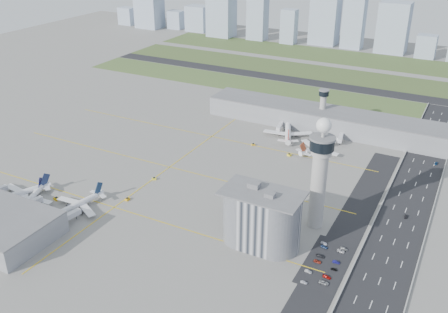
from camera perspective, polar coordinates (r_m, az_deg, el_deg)
The scene contains 59 objects.
ground at distance 306.59m, azimuth -3.06°, elevation -5.05°, with size 1000.00×1000.00×0.00m, color gray.
grass_strip_0 at distance 501.68m, azimuth 8.18°, elevation 7.31°, with size 480.00×50.00×0.08m, color #385227.
grass_strip_1 at distance 569.91m, azimuth 10.84°, elevation 9.36°, with size 480.00×60.00×0.08m, color #3E5427.
grass_strip_2 at distance 644.34m, azimuth 13.08°, elevation 11.05°, with size 480.00×70.00×0.08m, color #3E5226.
runway at distance 535.11m, azimuth 9.58°, elevation 8.39°, with size 480.00×22.00×0.10m, color black.
highway at distance 275.18m, azimuth 18.41°, elevation -10.53°, with size 28.00×500.00×0.10m, color black.
barrier_left at distance 276.34m, azimuth 15.56°, elevation -9.78°, with size 0.60×500.00×1.20m, color #9E9E99.
barrier_right at distance 274.11m, azimuth 21.32°, elevation -11.07°, with size 0.60×500.00×1.20m, color #9E9E99.
landside_road at distance 270.28m, azimuth 12.75°, elevation -10.46°, with size 18.00×260.00×0.08m, color black.
parking_lot at distance 261.20m, azimuth 11.57°, elevation -11.77°, with size 20.00×44.00×0.10m, color black.
taxiway_line_h_0 at distance 306.52m, azimuth -12.44°, elevation -5.70°, with size 260.00×0.60×0.01m, color yellow.
taxiway_line_h_1 at distance 347.77m, azimuth -6.23°, elevation -1.20°, with size 260.00×0.60×0.01m, color yellow.
taxiway_line_h_2 at distance 393.86m, azimuth -1.42°, elevation 2.30°, with size 260.00×0.60×0.01m, color yellow.
taxiway_line_v at distance 347.77m, azimuth -6.23°, elevation -1.20°, with size 0.60×260.00×0.01m, color yellow.
control_tower at distance 270.83m, azimuth 10.88°, elevation -1.48°, with size 14.00×14.00×64.50m.
secondary_tower at distance 413.64m, azimuth 11.23°, elevation 5.78°, with size 8.60×8.60×31.90m.
admin_building at distance 261.69m, azimuth 4.29°, elevation -7.08°, with size 42.00×24.00×33.50m.
terminal_pier at distance 413.16m, azimuth 12.34°, elevation 4.03°, with size 210.00×32.00×15.80m.
airplane_near_a at distance 329.96m, azimuth -22.68°, elevation -3.66°, with size 41.64×35.39×11.66m, color white, non-canonical shape.
airplane_near_b at distance 322.65m, azimuth -21.44°, elevation -4.32°, with size 34.36×29.20×9.62m, color white, non-canonical shape.
airplane_near_c at distance 306.70m, azimuth -16.62°, elevation -5.01°, with size 39.26×33.37×10.99m, color white, non-canonical shape.
airplane_far_a at distance 396.33m, azimuth 7.34°, elevation 3.25°, with size 45.87×38.99×12.84m, color white, non-canonical shape.
airplane_far_b at distance 374.25m, azimuth 10.92°, elevation 1.47°, with size 41.14×34.97×11.52m, color white, non-canonical shape.
jet_bridge_near_1 at distance 314.65m, azimuth -22.17°, elevation -5.67°, with size 14.00×3.00×5.70m, color silver, non-canonical shape.
jet_bridge_near_2 at distance 294.47m, azimuth -18.28°, elevation -7.25°, with size 14.00×3.00×5.70m, color silver, non-canonical shape.
jet_bridge_far_0 at distance 411.54m, azimuth 6.57°, elevation 3.63°, with size 14.00×3.00×5.70m, color silver, non-canonical shape.
jet_bridge_far_1 at distance 397.96m, azimuth 13.26°, elevation 2.29°, with size 14.00×3.00×5.70m, color silver, non-canonical shape.
tug_0 at distance 323.11m, azimuth -18.61°, elevation -4.57°, with size 2.33×3.39×1.97m, color #E1A704, non-canonical shape.
tug_1 at distance 310.00m, azimuth -16.86°, elevation -5.69°, with size 2.04×2.97×1.73m, color yellow, non-canonical shape.
tug_2 at distance 311.84m, azimuth -10.98°, elevation -4.79°, with size 1.97×2.87×1.67m, color yellow, non-canonical shape.
tug_3 at distance 332.39m, azimuth -8.00°, elevation -2.51°, with size 1.94×2.82×1.64m, color yellow, non-canonical shape.
tug_4 at distance 378.53m, azimuth 3.36°, elevation 1.38°, with size 1.93×2.81×1.63m, color gold, non-canonical shape.
tug_5 at distance 364.56m, azimuth 7.46°, elevation 0.21°, with size 2.06×2.99×1.74m, color yellow, non-canonical shape.
car_lot_0 at distance 246.46m, azimuth 9.12°, elevation -14.00°, with size 1.40×3.49×1.19m, color silver.
car_lot_1 at distance 253.08m, azimuth 9.61°, elevation -12.82°, with size 1.27×3.64×1.20m, color #A8A9AB.
car_lot_2 at distance 260.17m, azimuth 10.64°, elevation -11.71°, with size 1.82×3.96×1.10m, color maroon.
car_lot_3 at distance 264.00m, azimuth 10.96°, elevation -11.09°, with size 1.77×4.35×1.26m, color #242529.
car_lot_4 at distance 270.75m, azimuth 11.38°, elevation -10.08°, with size 1.52×3.79×1.29m, color navy.
car_lot_5 at distance 273.42m, azimuth 11.34°, elevation -9.70°, with size 1.18×3.40×1.12m, color #B5B6C4.
car_lot_6 at distance 247.76m, azimuth 11.34°, elevation -13.95°, with size 2.18×4.72×1.31m, color gray.
car_lot_7 at distance 251.46m, azimuth 11.67°, elevation -13.32°, with size 1.70×4.18×1.21m, color #A40C08.
car_lot_8 at distance 256.89m, azimuth 12.46°, elevation -12.46°, with size 1.28×3.17×1.08m, color black.
car_lot_9 at distance 261.54m, azimuth 12.70°, elevation -11.69°, with size 1.27×3.65×1.20m, color navy.
car_lot_10 at distance 269.61m, azimuth 13.21°, elevation -10.48°, with size 1.90×4.13×1.15m, color silver.
car_lot_11 at distance 271.61m, azimuth 13.56°, elevation -10.21°, with size 1.66×4.09×1.19m, color gray.
car_hw_1 at distance 308.18m, azimuth 20.05°, elevation -6.46°, with size 1.30×3.72×1.23m, color black.
car_hw_2 at distance 380.00m, azimuth 23.09°, elevation -0.72°, with size 1.93×4.19×1.16m, color navy.
car_hw_4 at distance 436.35m, azimuth 22.10°, elevation 2.83°, with size 1.52×3.77×1.28m, color #959595.
skyline_bldg_0 at distance 838.83m, azimuth -10.99°, elevation 15.50°, with size 24.05×19.24×26.50m, color #9EADC1.
skyline_bldg_1 at distance 804.60m, azimuth -8.56°, elevation 16.66°, with size 37.63×30.10×65.60m, color #9EADC1.
skyline_bldg_2 at distance 795.64m, azimuth -5.50°, elevation 15.30°, with size 22.81×18.25×26.79m, color #9EADC1.
skyline_bldg_3 at distance 775.60m, azimuth -2.97°, elevation 15.49°, with size 32.30×25.84×36.93m, color #9EADC1.
skyline_bldg_4 at distance 736.44m, azimuth -0.30°, elevation 15.89°, with size 35.81×28.65×60.36m, color #9EADC1.
skyline_bldg_5 at distance 716.32m, azimuth 3.86°, elevation 15.82°, with size 25.49×20.39×66.89m, color #9EADC1.
skyline_bldg_6 at distance 699.05m, azimuth 7.44°, elevation 14.52°, with size 20.04×16.03×45.20m, color #9EADC1.
skyline_bldg_7 at distance 701.79m, azimuth 11.46°, elevation 14.95°, with size 35.76×28.61×61.22m, color #9EADC1.
skyline_bldg_8 at distance 684.60m, azimuth 14.71°, elevation 15.31°, with size 26.33×21.06×83.39m, color #9EADC1.
skyline_bldg_9 at distance 677.63m, azimuth 18.79°, elevation 13.78°, with size 36.96×29.57×62.11m, color #9EADC1.
skyline_bldg_10 at distance 667.24m, azimuth 22.10°, elevation 11.58°, with size 23.01×18.41×27.75m, color #9EADC1.
Camera 1 is at (136.88, -224.89, 157.12)m, focal length 40.00 mm.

